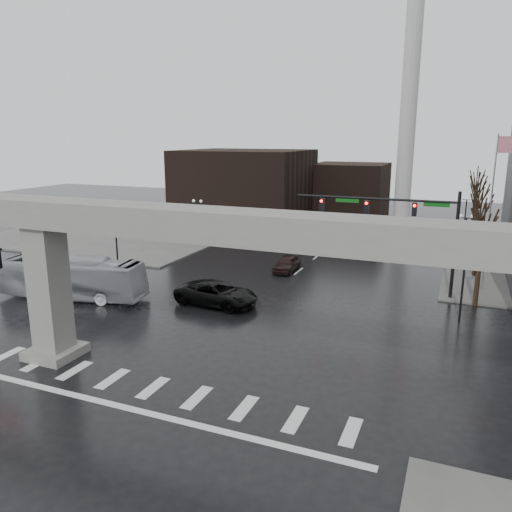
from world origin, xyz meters
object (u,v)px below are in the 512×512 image
(signal_mast_arm, at_px, (402,218))
(far_car, at_px, (287,263))
(city_bus, at_px, (73,278))
(pickup_truck, at_px, (217,293))

(signal_mast_arm, relative_size, far_car, 2.95)
(signal_mast_arm, distance_m, city_bus, 24.95)
(far_car, bearing_deg, pickup_truck, -99.36)
(pickup_truck, xyz_separation_m, city_bus, (-10.58, -2.70, 0.70))
(signal_mast_arm, relative_size, pickup_truck, 2.01)
(signal_mast_arm, xyz_separation_m, far_car, (-10.00, 2.86, -5.13))
(signal_mast_arm, xyz_separation_m, pickup_truck, (-11.67, -7.73, -4.99))
(city_bus, relative_size, far_car, 2.69)
(city_bus, bearing_deg, pickup_truck, -85.30)
(pickup_truck, xyz_separation_m, far_car, (1.67, 10.59, -0.14))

